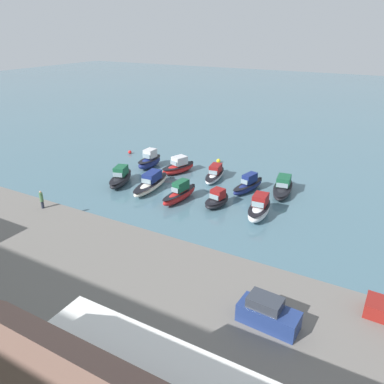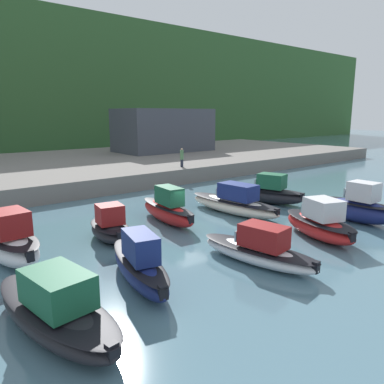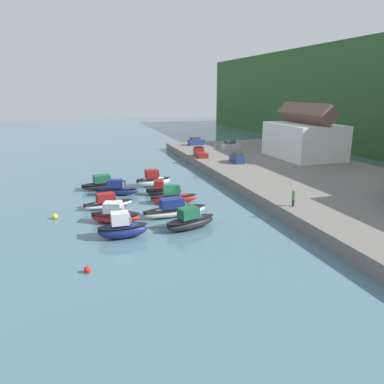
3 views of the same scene
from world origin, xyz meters
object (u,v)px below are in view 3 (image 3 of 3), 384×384
object	(u,v)px
pickup_truck_0	(200,153)
person_on_quay	(294,198)
moored_boat_9	(122,228)
moored_boat_4	(190,221)
moored_boat_5	(104,184)
mooring_buoy_0	(87,269)
moored_boat_0	(153,180)
parked_car_0	(196,141)
mooring_buoy_1	(55,216)
moored_boat_6	(117,190)
parked_car_2	(231,146)
moored_boat_1	(160,190)
moored_boat_8	(115,215)
moored_boat_3	(174,210)
moored_boat_7	(108,203)
moored_boat_2	(173,197)
parked_car_1	(237,158)
dog_on_quay	(216,145)

from	to	relation	value
pickup_truck_0	person_on_quay	distance (m)	36.88
moored_boat_9	person_on_quay	xyz separation A→B (m)	(0.13, 20.90, 1.68)
moored_boat_4	moored_boat_5	world-z (taller)	moored_boat_4
moored_boat_9	mooring_buoy_0	size ratio (longest dim) A/B	8.87
moored_boat_0	moored_boat_9	distance (m)	22.54
parked_car_0	mooring_buoy_1	size ratio (longest dim) A/B	6.29
person_on_quay	moored_boat_9	bearing A→B (deg)	-90.35
moored_boat_6	parked_car_2	world-z (taller)	parked_car_2
moored_boat_1	moored_boat_6	world-z (taller)	moored_boat_6
moored_boat_8	mooring_buoy_0	bearing A→B (deg)	2.31
pickup_truck_0	moored_boat_3	bearing A→B (deg)	-112.47
moored_boat_7	moored_boat_9	distance (m)	11.34
moored_boat_2	parked_car_0	size ratio (longest dim) A/B	1.58
mooring_buoy_0	moored_boat_1	bearing A→B (deg)	152.88
parked_car_1	moored_boat_9	bearing A→B (deg)	-129.00
moored_boat_0	moored_boat_6	world-z (taller)	moored_boat_0
moored_boat_2	parked_car_1	xyz separation A→B (m)	(-17.55, 17.54, 1.63)
moored_boat_8	moored_boat_1	bearing A→B (deg)	162.25
mooring_buoy_0	moored_boat_3	bearing A→B (deg)	137.93
person_on_quay	mooring_buoy_0	bearing A→B (deg)	-74.33
moored_boat_6	moored_boat_1	bearing A→B (deg)	88.16
moored_boat_4	moored_boat_9	size ratio (longest dim) A/B	1.25
moored_boat_9	person_on_quay	distance (m)	20.96
moored_boat_0	moored_boat_8	size ratio (longest dim) A/B	0.94
mooring_buoy_1	moored_boat_4	bearing A→B (deg)	61.30
moored_boat_5	mooring_buoy_0	distance (m)	29.00
moored_boat_1	moored_boat_5	world-z (taller)	moored_boat_5
moored_boat_6	mooring_buoy_0	xyz separation A→B (m)	(24.39, -5.33, -0.58)
moored_boat_5	mooring_buoy_1	world-z (taller)	moored_boat_5
mooring_buoy_1	person_on_quay	bearing A→B (deg)	72.56
moored_boat_6	parked_car_2	xyz separation A→B (m)	(-26.67, 30.09, 1.70)
moored_boat_8	moored_boat_9	size ratio (longest dim) A/B	1.18
moored_boat_2	dog_on_quay	distance (m)	44.03
moored_boat_4	moored_boat_7	size ratio (longest dim) A/B	0.97
moored_boat_4	moored_boat_5	size ratio (longest dim) A/B	0.88
moored_boat_0	parked_car_0	xyz separation A→B (m)	(-32.14, 17.94, 1.56)
moored_boat_0	moored_boat_3	world-z (taller)	moored_boat_0
moored_boat_0	person_on_quay	distance (m)	25.07
moored_boat_8	mooring_buoy_1	world-z (taller)	moored_boat_8
moored_boat_1	moored_boat_7	xyz separation A→B (m)	(4.27, -8.19, -0.07)
moored_boat_3	moored_boat_9	xyz separation A→B (m)	(5.27, -7.17, 0.23)
parked_car_0	moored_boat_0	bearing A→B (deg)	-32.74
parked_car_0	dog_on_quay	size ratio (longest dim) A/B	5.25
moored_boat_5	moored_boat_6	bearing A→B (deg)	11.59
moored_boat_3	person_on_quay	xyz separation A→B (m)	(5.40, 13.72, 1.91)
moored_boat_3	moored_boat_2	bearing A→B (deg)	161.62
moored_boat_8	parked_car_0	distance (m)	54.63
moored_boat_3	moored_boat_9	size ratio (longest dim) A/B	1.59
moored_boat_2	pickup_truck_0	bearing A→B (deg)	160.10
moored_boat_7	moored_boat_9	bearing A→B (deg)	-5.88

